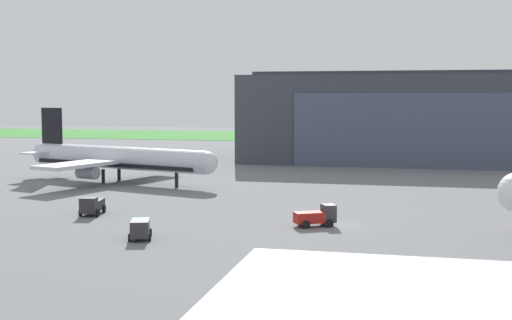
% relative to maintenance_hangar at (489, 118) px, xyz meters
% --- Properties ---
extents(ground_plane, '(440.00, 440.00, 0.00)m').
position_rel_maintenance_hangar_xyz_m(ground_plane, '(-23.48, -82.21, -9.30)').
color(ground_plane, slate).
extents(grass_field_strip, '(440.00, 56.00, 0.08)m').
position_rel_maintenance_hangar_xyz_m(grass_field_strip, '(-23.48, 78.70, -9.26)').
color(grass_field_strip, '#398332').
rests_on(grass_field_strip, ground_plane).
extents(maintenance_hangar, '(103.46, 41.29, 19.53)m').
position_rel_maintenance_hangar_xyz_m(maintenance_hangar, '(0.00, 0.00, 0.00)').
color(maintenance_hangar, '#383D47').
rests_on(maintenance_hangar, ground_plane).
extents(airliner_far_left, '(36.52, 30.57, 12.03)m').
position_rel_maintenance_hangar_xyz_m(airliner_far_left, '(-62.79, -53.13, -5.39)').
color(airliner_far_left, silver).
rests_on(airliner_far_left, ground_plane).
extents(ops_van, '(2.94, 4.89, 2.24)m').
position_rel_maintenance_hangar_xyz_m(ops_van, '(-52.92, -82.01, -8.17)').
color(ops_van, '#28282D').
rests_on(ops_van, ground_plane).
extents(pushback_tractor, '(3.15, 4.46, 1.97)m').
position_rel_maintenance_hangar_xyz_m(pushback_tractor, '(-42.02, -93.49, -8.23)').
color(pushback_tractor, '#2D2D33').
rests_on(pushback_tractor, ground_plane).
extents(stair_truck, '(4.70, 3.58, 2.34)m').
position_rel_maintenance_hangar_xyz_m(stair_truck, '(-25.94, -83.22, -8.19)').
color(stair_truck, '#2D2D33').
rests_on(stair_truck, ground_plane).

